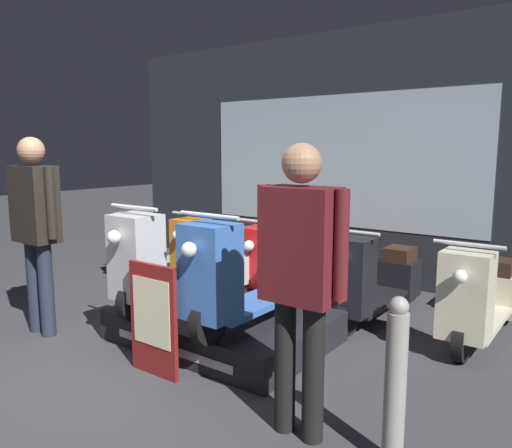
% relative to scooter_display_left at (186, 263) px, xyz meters
% --- Properties ---
extents(ground_plane, '(30.00, 30.00, 0.00)m').
position_rel_scooter_display_left_xyz_m(ground_plane, '(0.13, -1.05, -0.66)').
color(ground_plane, '#38383D').
extents(shop_wall_back, '(7.09, 0.09, 3.20)m').
position_rel_scooter_display_left_xyz_m(shop_wall_back, '(0.13, 2.70, 0.93)').
color(shop_wall_back, '#23282D').
rests_on(shop_wall_back, ground_plane).
extents(display_platform, '(1.83, 1.30, 0.27)m').
position_rel_scooter_display_left_xyz_m(display_platform, '(0.41, 0.04, -0.53)').
color(display_platform, black).
rests_on(display_platform, ground_plane).
extents(scooter_display_left, '(0.55, 1.73, 0.99)m').
position_rel_scooter_display_left_xyz_m(scooter_display_left, '(0.00, 0.00, 0.00)').
color(scooter_display_left, black).
rests_on(scooter_display_left, display_platform).
extents(scooter_display_right, '(0.55, 1.73, 0.99)m').
position_rel_scooter_display_left_xyz_m(scooter_display_right, '(0.82, 0.00, 0.00)').
color(scooter_display_right, black).
rests_on(scooter_display_right, display_platform).
extents(scooter_backrow_0, '(0.55, 1.73, 0.99)m').
position_rel_scooter_display_left_xyz_m(scooter_backrow_0, '(-1.79, 1.45, -0.27)').
color(scooter_backrow_0, black).
rests_on(scooter_backrow_0, ground_plane).
extents(scooter_backrow_1, '(0.55, 1.73, 0.99)m').
position_rel_scooter_display_left_xyz_m(scooter_backrow_1, '(-0.77, 1.45, -0.27)').
color(scooter_backrow_1, black).
rests_on(scooter_backrow_1, ground_plane).
extents(scooter_backrow_2, '(0.55, 1.73, 0.99)m').
position_rel_scooter_display_left_xyz_m(scooter_backrow_2, '(0.24, 1.45, -0.27)').
color(scooter_backrow_2, black).
rests_on(scooter_backrow_2, ground_plane).
extents(scooter_backrow_3, '(0.55, 1.73, 0.99)m').
position_rel_scooter_display_left_xyz_m(scooter_backrow_3, '(1.26, 1.45, -0.27)').
color(scooter_backrow_3, black).
rests_on(scooter_backrow_3, ground_plane).
extents(scooter_backrow_4, '(0.55, 1.73, 0.99)m').
position_rel_scooter_display_left_xyz_m(scooter_backrow_4, '(2.27, 1.45, -0.27)').
color(scooter_backrow_4, black).
rests_on(scooter_backrow_4, ground_plane).
extents(person_left_browsing, '(0.61, 0.25, 1.82)m').
position_rel_scooter_display_left_xyz_m(person_left_browsing, '(-1.06, -0.84, 0.43)').
color(person_left_browsing, '#232838').
rests_on(person_left_browsing, ground_plane).
extents(person_right_browsing, '(0.60, 0.25, 1.75)m').
position_rel_scooter_display_left_xyz_m(person_right_browsing, '(1.75, -0.84, 0.38)').
color(person_right_browsing, black).
rests_on(person_right_browsing, ground_plane).
extents(price_sign_board, '(0.48, 0.04, 0.87)m').
position_rel_scooter_display_left_xyz_m(price_sign_board, '(0.44, -0.81, -0.22)').
color(price_sign_board, maroon).
rests_on(price_sign_board, ground_plane).
extents(street_bollard, '(0.12, 0.12, 0.96)m').
position_rel_scooter_display_left_xyz_m(street_bollard, '(2.33, -0.79, -0.19)').
color(street_bollard, gray).
rests_on(street_bollard, ground_plane).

